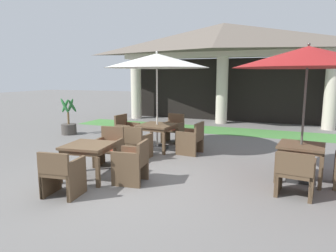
# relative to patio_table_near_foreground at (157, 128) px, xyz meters

# --- Properties ---
(ground_plane) EXTENTS (60.00, 60.00, 0.00)m
(ground_plane) POSITION_rel_patio_table_near_foreground_xyz_m (0.63, -2.64, -0.62)
(ground_plane) COLOR slate
(background_pavilion) EXTENTS (9.62, 2.73, 4.25)m
(background_pavilion) POSITION_rel_patio_table_near_foreground_xyz_m (0.63, 5.52, 2.65)
(background_pavilion) COLOR beige
(background_pavilion) RESTS_ON ground
(lawn_strip) EXTENTS (11.42, 1.64, 0.01)m
(lawn_strip) POSITION_rel_patio_table_near_foreground_xyz_m (0.63, 3.64, -0.62)
(lawn_strip) COLOR #47843D
(lawn_strip) RESTS_ON ground
(patio_table_near_foreground) EXTENTS (1.01, 1.01, 0.72)m
(patio_table_near_foreground) POSITION_rel_patio_table_near_foreground_xyz_m (0.00, 0.00, 0.00)
(patio_table_near_foreground) COLOR brown
(patio_table_near_foreground) RESTS_ON ground
(patio_umbrella_near_foreground) EXTENTS (2.86, 2.86, 2.73)m
(patio_umbrella_near_foreground) POSITION_rel_patio_table_near_foreground_xyz_m (-0.00, -0.00, 1.83)
(patio_umbrella_near_foreground) COLOR #2D2D2D
(patio_umbrella_near_foreground) RESTS_ON ground
(patio_chair_near_foreground_north) EXTENTS (0.61, 0.60, 0.89)m
(patio_chair_near_foreground_north) POSITION_rel_patio_table_near_foreground_xyz_m (0.08, 1.04, -0.22)
(patio_chair_near_foreground_north) COLOR brown
(patio_chair_near_foreground_north) RESTS_ON ground
(patio_chair_near_foreground_south) EXTENTS (0.60, 0.60, 0.84)m
(patio_chair_near_foreground_south) POSITION_rel_patio_table_near_foreground_xyz_m (-0.08, -1.03, -0.24)
(patio_chair_near_foreground_south) COLOR brown
(patio_chair_near_foreground_south) RESTS_ON ground
(patio_chair_near_foreground_east) EXTENTS (0.62, 0.65, 0.86)m
(patio_chair_near_foreground_east) POSITION_rel_patio_table_near_foreground_xyz_m (1.04, -0.08, -0.22)
(patio_chair_near_foreground_east) COLOR brown
(patio_chair_near_foreground_east) RESTS_ON ground
(patio_chair_near_foreground_west) EXTENTS (0.57, 0.64, 0.93)m
(patio_chair_near_foreground_west) POSITION_rel_patio_table_near_foreground_xyz_m (-1.04, 0.08, -0.20)
(patio_chair_near_foreground_west) COLOR brown
(patio_chair_near_foreground_west) RESTS_ON ground
(patio_table_mid_left) EXTENTS (0.92, 0.92, 0.74)m
(patio_table_mid_left) POSITION_rel_patio_table_near_foreground_xyz_m (3.70, -1.26, 0.01)
(patio_table_mid_left) COLOR brown
(patio_table_mid_left) RESTS_ON ground
(patio_umbrella_mid_left) EXTENTS (2.81, 2.81, 2.69)m
(patio_umbrella_mid_left) POSITION_rel_patio_table_near_foreground_xyz_m (3.70, -1.26, 1.79)
(patio_umbrella_mid_left) COLOR #2D2D2D
(patio_umbrella_mid_left) RESTS_ON ground
(patio_chair_mid_left_south) EXTENTS (0.66, 0.63, 0.82)m
(patio_chair_mid_left_south) POSITION_rel_patio_table_near_foreground_xyz_m (3.60, -2.16, -0.22)
(patio_chair_mid_left_south) COLOR brown
(patio_chair_mid_left_south) RESTS_ON ground
(patio_table_mid_right) EXTENTS (1.00, 1.00, 0.72)m
(patio_table_mid_right) POSITION_rel_patio_table_near_foreground_xyz_m (-0.26, -2.78, -0.01)
(patio_table_mid_right) COLOR brown
(patio_table_mid_right) RESTS_ON ground
(patio_chair_mid_right_south) EXTENTS (0.66, 0.63, 0.83)m
(patio_chair_mid_right_south) POSITION_rel_patio_table_near_foreground_xyz_m (-0.14, -3.70, -0.21)
(patio_chair_mid_right_south) COLOR brown
(patio_chair_mid_right_south) RESTS_ON ground
(patio_chair_mid_right_north) EXTENTS (0.64, 0.60, 0.89)m
(patio_chair_mid_right_north) POSITION_rel_patio_table_near_foreground_xyz_m (-0.38, -1.85, -0.22)
(patio_chair_mid_right_north) COLOR brown
(patio_chair_mid_right_north) RESTS_ON ground
(patio_chair_mid_right_east) EXTENTS (0.65, 0.63, 0.84)m
(patio_chair_mid_right_east) POSITION_rel_patio_table_near_foreground_xyz_m (0.66, -2.65, -0.22)
(patio_chair_mid_right_east) COLOR brown
(patio_chair_mid_right_east) RESTS_ON ground
(potted_palm_left_edge) EXTENTS (0.52, 0.52, 1.31)m
(potted_palm_left_edge) POSITION_rel_patio_table_near_foreground_xyz_m (-3.84, 0.85, -0.28)
(potted_palm_left_edge) COLOR #47423D
(potted_palm_left_edge) RESTS_ON ground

